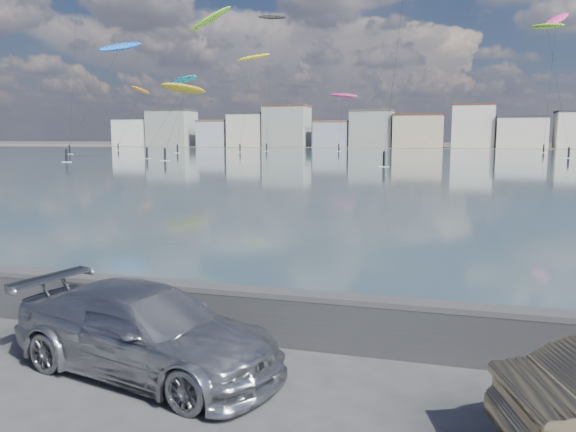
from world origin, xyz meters
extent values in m
plane|color=#333335|center=(0.00, 0.00, 0.00)|extent=(700.00, 700.00, 0.00)
cube|color=#375056|center=(0.00, 91.50, 0.01)|extent=(500.00, 177.00, 0.00)
cube|color=#4C473D|center=(0.00, 200.00, 0.01)|extent=(500.00, 60.00, 0.00)
cube|color=#28282B|center=(0.00, 2.70, 0.45)|extent=(400.00, 0.35, 0.90)
cylinder|color=#28282B|center=(0.00, 2.70, 0.90)|extent=(400.00, 0.36, 0.36)
cube|color=white|center=(-112.00, 186.00, 5.00)|extent=(14.00, 11.00, 10.00)
cube|color=#2D2D33|center=(-112.00, 186.00, 10.30)|extent=(14.28, 11.22, 0.60)
cube|color=gray|center=(-96.50, 186.00, 6.50)|extent=(16.00, 12.00, 13.00)
cube|color=#383330|center=(-96.50, 186.00, 13.30)|extent=(16.32, 12.24, 0.60)
cube|color=#B2B7C6|center=(-79.00, 186.00, 4.50)|extent=(11.00, 10.00, 9.00)
cube|color=brown|center=(-79.00, 186.00, 9.30)|extent=(11.22, 10.20, 0.60)
cube|color=beige|center=(-66.00, 186.00, 5.75)|extent=(13.00, 11.00, 11.50)
cube|color=#2D2D33|center=(-66.00, 186.00, 11.80)|extent=(13.26, 11.22, 0.60)
cube|color=gray|center=(-51.50, 186.00, 7.00)|extent=(15.00, 12.00, 14.00)
cube|color=#562D23|center=(-51.50, 186.00, 14.30)|extent=(15.30, 12.24, 0.60)
cube|color=#9EA8B7|center=(-35.00, 186.00, 4.25)|extent=(12.00, 10.00, 8.50)
cube|color=brown|center=(-35.00, 186.00, 8.80)|extent=(12.24, 10.20, 0.60)
cube|color=gray|center=(-21.50, 186.00, 6.00)|extent=(14.00, 11.00, 12.00)
cube|color=#4C423D|center=(-21.50, 186.00, 12.30)|extent=(14.28, 11.22, 0.60)
cube|color=beige|center=(-6.00, 186.00, 5.25)|extent=(16.00, 13.00, 10.50)
cube|color=#562D23|center=(-6.00, 186.00, 10.80)|extent=(16.32, 13.26, 0.60)
cube|color=beige|center=(11.00, 186.00, 6.75)|extent=(13.00, 10.00, 13.50)
cube|color=#562D23|center=(11.00, 186.00, 13.80)|extent=(13.26, 10.20, 0.60)
cube|color=beige|center=(25.50, 186.00, 4.75)|extent=(15.00, 12.00, 9.50)
cube|color=#2D2D33|center=(25.50, 186.00, 9.80)|extent=(15.30, 12.24, 0.60)
cube|color=silver|center=(41.00, 186.00, 5.50)|extent=(11.00, 9.00, 11.00)
cube|color=#2D2D33|center=(41.00, 186.00, 11.30)|extent=(11.22, 9.18, 0.60)
imported|color=#A2A3A9|center=(-0.52, 0.97, 0.69)|extent=(5.08, 2.96, 1.38)
ellipsoid|color=orange|center=(-80.56, 137.58, 16.66)|extent=(2.71, 9.22, 2.60)
cube|color=white|center=(-80.25, 124.48, 0.05)|extent=(1.40, 0.42, 0.08)
cylinder|color=black|center=(-80.25, 124.48, 0.95)|extent=(0.36, 0.36, 1.70)
sphere|color=black|center=(-80.25, 124.48, 1.85)|extent=(0.28, 0.28, 0.28)
cylinder|color=black|center=(-80.41, 131.03, 8.98)|extent=(0.33, 13.12, 15.38)
ellipsoid|color=#E5338C|center=(27.18, 142.92, 31.01)|extent=(8.35, 9.76, 6.00)
cube|color=white|center=(24.74, 132.98, 0.05)|extent=(1.40, 0.42, 0.08)
cylinder|color=black|center=(24.74, 132.98, 0.95)|extent=(0.36, 0.36, 1.70)
sphere|color=black|center=(24.74, 132.98, 1.85)|extent=(0.28, 0.28, 0.28)
cylinder|color=black|center=(25.96, 137.95, 16.15)|extent=(2.47, 9.98, 29.71)
cube|color=white|center=(-3.68, 63.75, 0.05)|extent=(1.40, 0.42, 0.08)
cylinder|color=black|center=(-3.68, 63.75, 0.95)|extent=(0.36, 0.36, 1.70)
sphere|color=black|center=(-3.68, 63.75, 1.85)|extent=(0.28, 0.28, 0.28)
cylinder|color=black|center=(-3.01, 69.93, 15.33)|extent=(1.38, 12.37, 28.06)
cube|color=white|center=(-73.20, 95.24, 0.05)|extent=(1.40, 0.42, 0.08)
cylinder|color=black|center=(-73.20, 95.24, 0.95)|extent=(0.36, 0.36, 1.70)
sphere|color=black|center=(-73.20, 95.24, 1.85)|extent=(0.28, 0.28, 0.28)
cylinder|color=black|center=(-73.45, 98.44, 18.55)|extent=(0.53, 6.44, 34.51)
ellipsoid|color=blue|center=(-48.34, 76.73, 18.31)|extent=(4.53, 10.60, 3.91)
cube|color=white|center=(-50.05, 63.90, 0.05)|extent=(1.40, 0.42, 0.08)
cylinder|color=black|center=(-50.05, 63.90, 0.95)|extent=(0.36, 0.36, 1.70)
sphere|color=black|center=(-50.05, 63.90, 1.85)|extent=(0.28, 0.28, 0.28)
cylinder|color=black|center=(-49.20, 70.32, 9.80)|extent=(1.74, 12.86, 17.02)
ellipsoid|color=#BF8C19|center=(-42.65, 87.78, 12.33)|extent=(7.35, 9.32, 2.82)
cube|color=white|center=(-45.30, 78.65, 0.05)|extent=(1.40, 0.42, 0.08)
cylinder|color=black|center=(-45.30, 78.65, 0.95)|extent=(0.36, 0.36, 1.70)
sphere|color=black|center=(-45.30, 78.65, 1.85)|extent=(0.28, 0.28, 0.28)
cylinder|color=black|center=(-43.98, 83.22, 6.82)|extent=(2.68, 9.16, 11.05)
ellipsoid|color=black|center=(-43.37, 143.77, 35.71)|extent=(7.56, 10.30, 3.03)
cube|color=white|center=(-40.82, 130.17, 0.05)|extent=(1.40, 0.42, 0.08)
cylinder|color=black|center=(-40.82, 130.17, 0.95)|extent=(0.36, 0.36, 1.70)
sphere|color=black|center=(-40.82, 130.17, 1.85)|extent=(0.28, 0.28, 0.28)
cylinder|color=black|center=(-42.09, 136.97, 18.50)|extent=(2.58, 13.64, 34.42)
ellipsoid|color=#19BFBF|center=(-58.23, 119.73, 17.32)|extent=(9.13, 5.85, 2.69)
cube|color=white|center=(-54.97, 108.81, 0.05)|extent=(1.40, 0.42, 0.08)
cylinder|color=black|center=(-54.97, 108.81, 0.95)|extent=(0.36, 0.36, 1.70)
sphere|color=black|center=(-54.97, 108.81, 1.85)|extent=(0.28, 0.28, 0.28)
cylinder|color=black|center=(-56.60, 114.27, 9.31)|extent=(3.29, 10.95, 16.04)
ellipsoid|color=yellow|center=(-43.14, 126.93, 22.93)|extent=(9.09, 2.93, 2.57)
cube|color=white|center=(-44.34, 120.45, 0.05)|extent=(1.40, 0.42, 0.08)
cylinder|color=black|center=(-44.34, 120.45, 0.95)|extent=(0.36, 0.36, 1.70)
sphere|color=black|center=(-44.34, 120.45, 1.85)|extent=(0.28, 0.28, 0.28)
cylinder|color=black|center=(-43.74, 123.69, 12.12)|extent=(1.24, 6.51, 21.64)
ellipsoid|color=#8CD826|center=(19.99, 106.09, 23.30)|extent=(6.53, 9.79, 2.42)
cube|color=white|center=(23.86, 99.80, 0.05)|extent=(1.40, 0.42, 0.08)
cylinder|color=black|center=(23.86, 99.80, 0.95)|extent=(0.36, 0.36, 1.70)
sphere|color=black|center=(23.86, 99.80, 1.85)|extent=(0.28, 0.28, 0.28)
cylinder|color=black|center=(21.92, 102.95, 12.30)|extent=(3.91, 6.32, 22.01)
ellipsoid|color=#8CD826|center=(-37.27, 88.09, 24.28)|extent=(8.02, 3.61, 4.90)
cube|color=white|center=(-38.46, 72.23, 0.05)|extent=(1.40, 0.42, 0.08)
cylinder|color=black|center=(-38.46, 72.23, 0.95)|extent=(0.36, 0.36, 1.70)
sphere|color=black|center=(-38.46, 72.23, 1.85)|extent=(0.28, 0.28, 0.28)
cylinder|color=black|center=(-37.86, 80.16, 12.79)|extent=(1.22, 15.89, 23.00)
ellipsoid|color=#E5338C|center=(-23.99, 145.37, 14.65)|extent=(10.23, 8.67, 2.49)
cube|color=white|center=(-22.55, 132.39, 0.05)|extent=(1.40, 0.42, 0.08)
cylinder|color=black|center=(-22.55, 132.39, 0.95)|extent=(0.36, 0.36, 1.70)
sphere|color=black|center=(-22.55, 132.39, 1.85)|extent=(0.28, 0.28, 0.28)
cylinder|color=black|center=(-23.27, 138.88, 7.98)|extent=(1.48, 13.01, 13.37)
camera|label=1|loc=(4.08, -6.74, 3.79)|focal=35.00mm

